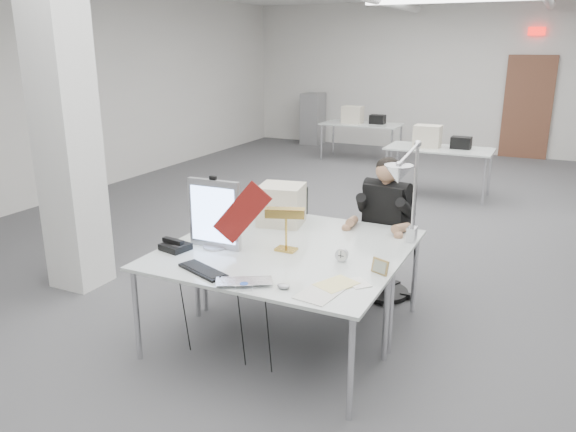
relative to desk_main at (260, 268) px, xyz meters
name	(u,v)px	position (x,y,z in m)	size (l,w,h in m)	color
room_shell	(378,102)	(0.04, 2.63, 0.95)	(10.04, 14.04, 3.24)	#474749
desk_main	(260,268)	(0.00, 0.00, 0.00)	(1.80, 0.90, 0.03)	silver
desk_second	(310,232)	(0.00, 0.90, 0.00)	(1.80, 0.90, 0.03)	silver
bg_desk_a	(440,149)	(0.20, 5.50, 0.00)	(1.60, 0.80, 0.03)	silver
bg_desk_b	(362,124)	(-1.80, 7.70, 0.00)	(1.60, 0.80, 0.03)	silver
filing_cabinet	(313,119)	(-3.50, 9.15, -0.14)	(0.45, 0.55, 1.20)	gray
office_chair	(386,236)	(0.50, 1.51, -0.15)	(0.58, 0.58, 1.18)	black
seated_person	(386,206)	(0.50, 1.46, 0.16)	(0.53, 0.66, 0.99)	black
monitor	(214,214)	(-0.51, 0.21, 0.29)	(0.44, 0.04, 0.55)	#A7A7AB
pennant	(242,213)	(-0.24, 0.18, 0.34)	(0.49, 0.01, 0.20)	maroon
keyboard	(203,271)	(-0.32, -0.26, 0.02)	(0.42, 0.14, 0.02)	black
laptop	(244,286)	(0.08, -0.37, 0.03)	(0.38, 0.24, 0.03)	silver
mouse	(283,286)	(0.32, -0.27, 0.03)	(0.09, 0.06, 0.04)	#A1A2A6
bankers_lamp	(286,230)	(0.02, 0.38, 0.18)	(0.30, 0.12, 0.34)	gold
desk_phone	(176,247)	(-0.76, 0.02, 0.04)	(0.20, 0.18, 0.05)	black
picture_frame_left	(210,236)	(-0.63, 0.30, 0.06)	(0.13, 0.01, 0.10)	#A38A46
picture_frame_right	(380,266)	(0.81, 0.25, 0.07)	(0.14, 0.01, 0.11)	tan
desk_clock	(342,255)	(0.49, 0.35, 0.06)	(0.10, 0.10, 0.03)	silver
paper_stack_a	(320,293)	(0.56, -0.24, 0.02)	(0.22, 0.32, 0.01)	silver
paper_stack_b	(336,284)	(0.61, -0.06, 0.02)	(0.19, 0.27, 0.01)	#F8EA94
paper_stack_c	(358,283)	(0.73, 0.02, 0.02)	(0.18, 0.13, 0.01)	white
beige_monitor	(281,205)	(-0.31, 0.98, 0.19)	(0.37, 0.36, 0.36)	beige
architect_lamp	(407,201)	(0.85, 0.77, 0.41)	(0.21, 0.63, 0.80)	#B5B6BA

